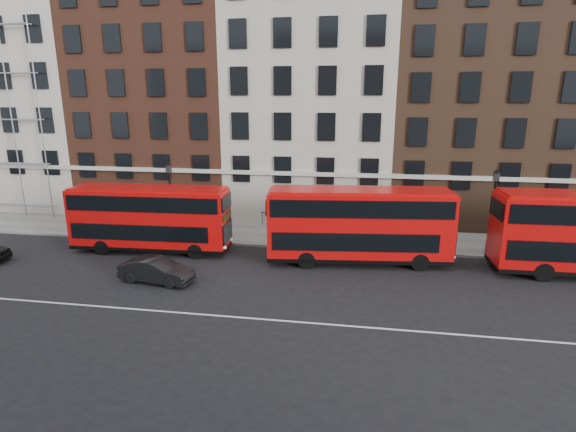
# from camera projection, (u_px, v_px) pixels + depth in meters

# --- Properties ---
(ground) EXTENTS (120.00, 120.00, 0.00)m
(ground) POSITION_uv_depth(u_px,v_px,m) (270.00, 300.00, 22.18)
(ground) COLOR black
(ground) RESTS_ON ground
(pavement) EXTENTS (80.00, 5.00, 0.15)m
(pavement) POSITION_uv_depth(u_px,v_px,m) (299.00, 236.00, 32.18)
(pavement) COLOR gray
(pavement) RESTS_ON ground
(kerb) EXTENTS (80.00, 0.30, 0.16)m
(kerb) POSITION_uv_depth(u_px,v_px,m) (294.00, 247.00, 29.80)
(kerb) COLOR gray
(kerb) RESTS_ON ground
(road_centre_line) EXTENTS (70.00, 0.12, 0.01)m
(road_centre_line) POSITION_uv_depth(u_px,v_px,m) (261.00, 319.00, 20.27)
(road_centre_line) COLOR white
(road_centre_line) RESTS_ON ground
(building_terrace) EXTENTS (64.00, 11.95, 22.00)m
(building_terrace) POSITION_uv_depth(u_px,v_px,m) (309.00, 90.00, 36.66)
(building_terrace) COLOR beige
(building_terrace) RESTS_ON ground
(bus_b) EXTENTS (10.18, 2.84, 4.24)m
(bus_b) POSITION_uv_depth(u_px,v_px,m) (150.00, 217.00, 28.71)
(bus_b) COLOR red
(bus_b) RESTS_ON ground
(bus_c) EXTENTS (11.01, 3.74, 4.54)m
(bus_c) POSITION_uv_depth(u_px,v_px,m) (358.00, 224.00, 26.61)
(bus_c) COLOR red
(bus_c) RESTS_ON ground
(car_front) EXTENTS (4.19, 1.92, 1.33)m
(car_front) POSITION_uv_depth(u_px,v_px,m) (156.00, 270.00, 24.21)
(car_front) COLOR black
(car_front) RESTS_ON ground
(lamp_post_left) EXTENTS (0.44, 0.44, 5.33)m
(lamp_post_left) POSITION_uv_depth(u_px,v_px,m) (171.00, 196.00, 31.03)
(lamp_post_left) COLOR black
(lamp_post_left) RESTS_ON pavement
(lamp_post_right) EXTENTS (0.44, 0.44, 5.33)m
(lamp_post_right) POSITION_uv_depth(u_px,v_px,m) (493.00, 207.00, 27.99)
(lamp_post_right) COLOR black
(lamp_post_right) RESTS_ON pavement
(iron_railings) EXTENTS (6.60, 0.06, 1.00)m
(iron_railings) POSITION_uv_depth(u_px,v_px,m) (303.00, 220.00, 34.13)
(iron_railings) COLOR black
(iron_railings) RESTS_ON pavement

